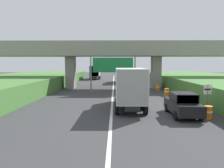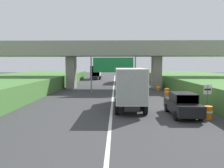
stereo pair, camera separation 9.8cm
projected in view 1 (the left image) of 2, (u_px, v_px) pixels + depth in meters
lane_centre_stripe at (113, 94)px, 26.84m from camera, size 0.20×90.72×0.01m
overpass_bridge at (113, 54)px, 32.65m from camera, size 40.00×4.80×7.25m
overhead_highway_sign at (113, 67)px, 26.77m from camera, size 5.88×0.18×4.75m
speed_limit_sign at (207, 94)px, 16.00m from camera, size 0.60×0.08×2.23m
truck_blue at (95, 72)px, 53.49m from camera, size 2.44×7.30×3.44m
truck_red at (122, 73)px, 43.25m from camera, size 2.44×7.30×3.44m
truck_yellow at (129, 86)px, 17.79m from camera, size 2.44×7.30×3.44m
car_black at (183, 104)px, 15.13m from camera, size 1.86×4.10×1.72m
construction_barrel_1 at (208, 112)px, 14.36m from camera, size 0.57×0.57×0.90m
construction_barrel_2 at (183, 99)px, 19.67m from camera, size 0.57×0.57×0.90m
construction_barrel_3 at (167, 92)px, 24.99m from camera, size 0.57×0.57×0.90m
construction_barrel_4 at (158, 87)px, 30.31m from camera, size 0.57×0.57×0.90m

